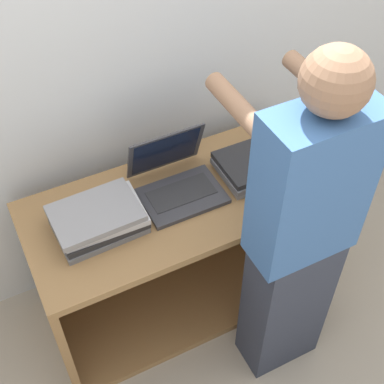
# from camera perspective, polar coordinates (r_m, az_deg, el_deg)

# --- Properties ---
(ground_plane) EXTENTS (12.00, 12.00, 0.00)m
(ground_plane) POSITION_cam_1_polar(r_m,az_deg,el_deg) (2.76, 2.10, -15.48)
(ground_plane) COLOR #9E9384
(wall_back) EXTENTS (8.00, 0.05, 2.40)m
(wall_back) POSITION_cam_1_polar(r_m,az_deg,el_deg) (2.32, -5.83, 14.01)
(wall_back) COLOR silver
(wall_back) RESTS_ON ground_plane
(cart) EXTENTS (1.38, 0.62, 0.74)m
(cart) POSITION_cam_1_polar(r_m,az_deg,el_deg) (2.64, -1.65, -5.06)
(cart) COLOR olive
(cart) RESTS_ON ground_plane
(laptop_open) EXTENTS (0.35, 0.33, 0.26)m
(laptop_open) POSITION_cam_1_polar(r_m,az_deg,el_deg) (2.31, -1.65, 1.18)
(laptop_open) COLOR #333338
(laptop_open) RESTS_ON cart
(laptop_stack_left) EXTENTS (0.37, 0.27, 0.11)m
(laptop_stack_left) POSITION_cam_1_polar(r_m,az_deg,el_deg) (2.19, -9.95, -2.82)
(laptop_stack_left) COLOR slate
(laptop_stack_left) RESTS_ON cart
(laptop_stack_right) EXTENTS (0.36, 0.26, 0.08)m
(laptop_stack_right) POSITION_cam_1_polar(r_m,az_deg,el_deg) (2.42, 7.04, 2.95)
(laptop_stack_right) COLOR gray
(laptop_stack_right) RESTS_ON cart
(person) EXTENTS (0.40, 0.53, 1.66)m
(person) POSITION_cam_1_polar(r_m,az_deg,el_deg) (2.08, 11.29, -4.88)
(person) COLOR #2D3342
(person) RESTS_ON ground_plane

